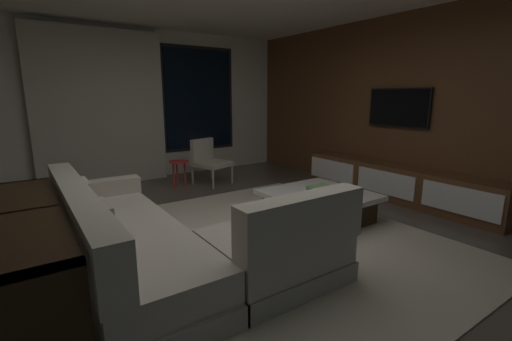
{
  "coord_description": "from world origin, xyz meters",
  "views": [
    {
      "loc": [
        -1.78,
        -2.87,
        1.53
      ],
      "look_at": [
        0.6,
        0.57,
        0.63
      ],
      "focal_mm": 24.43,
      "sensor_mm": 36.0,
      "label": 1
    }
  ],
  "objects_px": {
    "accent_chair_near_window": "(209,159)",
    "side_stool": "(179,166)",
    "console_table_behind_couch": "(35,251)",
    "media_console": "(397,184)",
    "sectional_couch": "(164,244)",
    "book_stack_on_coffee_table": "(319,188)",
    "mounted_tv": "(398,108)",
    "coffee_table": "(318,206)"
  },
  "relations": [
    {
      "from": "sectional_couch",
      "to": "console_table_behind_couch",
      "type": "bearing_deg",
      "value": 171.94
    },
    {
      "from": "accent_chair_near_window",
      "to": "side_stool",
      "type": "xyz_separation_m",
      "value": [
        -0.56,
        0.0,
        -0.06
      ]
    },
    {
      "from": "mounted_tv",
      "to": "console_table_behind_couch",
      "type": "distance_m",
      "value": 4.81
    },
    {
      "from": "sectional_couch",
      "to": "side_stool",
      "type": "bearing_deg",
      "value": 65.17
    },
    {
      "from": "book_stack_on_coffee_table",
      "to": "accent_chair_near_window",
      "type": "distance_m",
      "value": 2.42
    },
    {
      "from": "side_stool",
      "to": "console_table_behind_couch",
      "type": "relative_size",
      "value": 0.22
    },
    {
      "from": "media_console",
      "to": "console_table_behind_couch",
      "type": "relative_size",
      "value": 1.48
    },
    {
      "from": "side_stool",
      "to": "book_stack_on_coffee_table",
      "type": "bearing_deg",
      "value": -69.69
    },
    {
      "from": "accent_chair_near_window",
      "to": "media_console",
      "type": "xyz_separation_m",
      "value": [
        1.81,
        -2.51,
        -0.18
      ]
    },
    {
      "from": "sectional_couch",
      "to": "accent_chair_near_window",
      "type": "distance_m",
      "value": 3.26
    },
    {
      "from": "mounted_tv",
      "to": "console_table_behind_couch",
      "type": "xyz_separation_m",
      "value": [
        -4.72,
        -0.26,
        -0.93
      ]
    },
    {
      "from": "side_stool",
      "to": "accent_chair_near_window",
      "type": "bearing_deg",
      "value": -0.08
    },
    {
      "from": "mounted_tv",
      "to": "sectional_couch",
      "type": "bearing_deg",
      "value": -174.09
    },
    {
      "from": "sectional_couch",
      "to": "console_table_behind_couch",
      "type": "distance_m",
      "value": 0.93
    },
    {
      "from": "sectional_couch",
      "to": "accent_chair_near_window",
      "type": "relative_size",
      "value": 3.21
    },
    {
      "from": "media_console",
      "to": "mounted_tv",
      "type": "xyz_separation_m",
      "value": [
        0.18,
        0.2,
        1.1
      ]
    },
    {
      "from": "media_console",
      "to": "book_stack_on_coffee_table",
      "type": "bearing_deg",
      "value": 175.69
    },
    {
      "from": "coffee_table",
      "to": "side_stool",
      "type": "height_order",
      "value": "side_stool"
    },
    {
      "from": "book_stack_on_coffee_table",
      "to": "media_console",
      "type": "bearing_deg",
      "value": -4.31
    },
    {
      "from": "accent_chair_near_window",
      "to": "side_stool",
      "type": "distance_m",
      "value": 0.56
    },
    {
      "from": "coffee_table",
      "to": "accent_chair_near_window",
      "type": "xyz_separation_m",
      "value": [
        -0.24,
        2.47,
        0.25
      ]
    },
    {
      "from": "accent_chair_near_window",
      "to": "console_table_behind_couch",
      "type": "xyz_separation_m",
      "value": [
        -2.72,
        -2.58,
        -0.02
      ]
    },
    {
      "from": "side_stool",
      "to": "mounted_tv",
      "type": "bearing_deg",
      "value": -42.17
    },
    {
      "from": "side_stool",
      "to": "sectional_couch",
      "type": "bearing_deg",
      "value": -114.83
    },
    {
      "from": "sectional_couch",
      "to": "book_stack_on_coffee_table",
      "type": "relative_size",
      "value": 8.5
    },
    {
      "from": "book_stack_on_coffee_table",
      "to": "mounted_tv",
      "type": "distance_m",
      "value": 1.92
    },
    {
      "from": "sectional_couch",
      "to": "coffee_table",
      "type": "xyz_separation_m",
      "value": [
        2.05,
        0.23,
        -0.1
      ]
    },
    {
      "from": "media_console",
      "to": "coffee_table",
      "type": "bearing_deg",
      "value": 178.76
    },
    {
      "from": "media_console",
      "to": "mounted_tv",
      "type": "relative_size",
      "value": 3.15
    },
    {
      "from": "side_stool",
      "to": "media_console",
      "type": "height_order",
      "value": "media_console"
    },
    {
      "from": "mounted_tv",
      "to": "coffee_table",
      "type": "bearing_deg",
      "value": -174.64
    },
    {
      "from": "sectional_couch",
      "to": "console_table_behind_couch",
      "type": "relative_size",
      "value": 1.19
    },
    {
      "from": "coffee_table",
      "to": "side_stool",
      "type": "relative_size",
      "value": 2.52
    },
    {
      "from": "side_stool",
      "to": "console_table_behind_couch",
      "type": "distance_m",
      "value": 3.36
    },
    {
      "from": "accent_chair_near_window",
      "to": "media_console",
      "type": "distance_m",
      "value": 3.1
    },
    {
      "from": "coffee_table",
      "to": "accent_chair_near_window",
      "type": "height_order",
      "value": "accent_chair_near_window"
    },
    {
      "from": "media_console",
      "to": "mounted_tv",
      "type": "height_order",
      "value": "mounted_tv"
    },
    {
      "from": "sectional_couch",
      "to": "coffee_table",
      "type": "distance_m",
      "value": 2.07
    },
    {
      "from": "coffee_table",
      "to": "accent_chair_near_window",
      "type": "distance_m",
      "value": 2.5
    },
    {
      "from": "coffee_table",
      "to": "side_stool",
      "type": "distance_m",
      "value": 2.61
    },
    {
      "from": "book_stack_on_coffee_table",
      "to": "accent_chair_near_window",
      "type": "bearing_deg",
      "value": 97.81
    },
    {
      "from": "sectional_couch",
      "to": "book_stack_on_coffee_table",
      "type": "xyz_separation_m",
      "value": [
        2.14,
        0.31,
        0.1
      ]
    }
  ]
}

